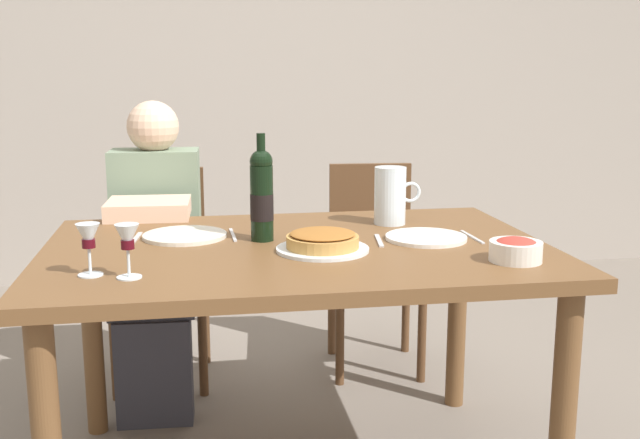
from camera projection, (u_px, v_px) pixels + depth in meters
back_wall at (241, 48)px, 4.47m from camera, size 8.00×0.10×2.80m
dining_table at (297, 275)px, 2.26m from camera, size 1.50×1.00×0.76m
wine_bottle at (262, 195)px, 2.28m from camera, size 0.07×0.07×0.33m
water_pitcher at (390, 199)px, 2.54m from camera, size 0.16×0.11×0.19m
baked_tart at (323, 242)px, 2.17m from camera, size 0.27×0.27×0.06m
salad_bowl at (516, 249)px, 2.05m from camera, size 0.14×0.14×0.07m
wine_glass_left_diner at (88, 239)px, 1.90m from camera, size 0.06×0.06×0.14m
wine_glass_right_diner at (127, 240)px, 1.87m from camera, size 0.06×0.06×0.14m
dinner_plate_left_setting at (185, 235)px, 2.35m from camera, size 0.26×0.26×0.01m
dinner_plate_right_setting at (426, 238)px, 2.32m from camera, size 0.25×0.25×0.01m
fork_left_setting at (136, 238)px, 2.32m from camera, size 0.03×0.16×0.00m
knife_left_setting at (233, 235)px, 2.37m from camera, size 0.02×0.18×0.00m
knife_right_setting at (472, 237)px, 2.34m from camera, size 0.01×0.18×0.00m
spoon_right_setting at (379, 240)px, 2.29m from camera, size 0.04×0.16×0.00m
chair_left at (161, 260)px, 3.11m from camera, size 0.42×0.42×0.87m
diner_left at (155, 245)px, 2.86m from camera, size 0.35×0.51×1.16m
chair_right at (373, 252)px, 3.25m from camera, size 0.43×0.43×0.87m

